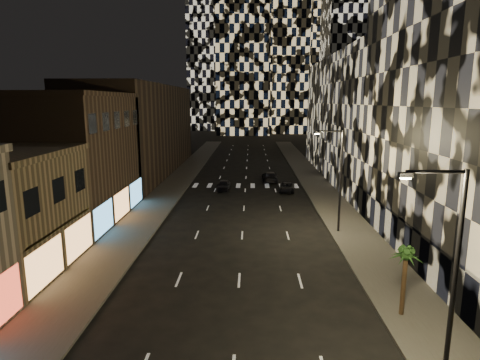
# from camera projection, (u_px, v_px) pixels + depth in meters

# --- Properties ---
(sidewalk_left) EXTENTS (4.00, 120.00, 0.15)m
(sidewalk_left) POSITION_uv_depth(u_px,v_px,m) (174.00, 185.00, 56.04)
(sidewalk_left) COLOR #47443F
(sidewalk_left) RESTS_ON ground
(sidewalk_right) EXTENTS (4.00, 120.00, 0.15)m
(sidewalk_right) POSITION_uv_depth(u_px,v_px,m) (318.00, 185.00, 55.51)
(sidewalk_right) COLOR #47443F
(sidewalk_right) RESTS_ON ground
(curb_left) EXTENTS (0.20, 120.00, 0.15)m
(curb_left) POSITION_uv_depth(u_px,v_px,m) (189.00, 185.00, 55.99)
(curb_left) COLOR #4C4C47
(curb_left) RESTS_ON ground
(curb_right) EXTENTS (0.20, 120.00, 0.15)m
(curb_right) POSITION_uv_depth(u_px,v_px,m) (302.00, 185.00, 55.56)
(curb_right) COLOR #4C4C47
(curb_right) RESTS_ON ground
(retail_brown) EXTENTS (10.00, 15.00, 12.00)m
(retail_brown) POSITION_uv_depth(u_px,v_px,m) (68.00, 159.00, 38.90)
(retail_brown) COLOR #493729
(retail_brown) RESTS_ON ground
(retail_filler_left) EXTENTS (10.00, 40.00, 14.00)m
(retail_filler_left) POSITION_uv_depth(u_px,v_px,m) (141.00, 130.00, 64.69)
(retail_filler_left) COLOR #493729
(retail_filler_left) RESTS_ON ground
(midrise_base) EXTENTS (0.60, 25.00, 3.00)m
(midrise_base) POSITION_uv_depth(u_px,v_px,m) (404.00, 237.00, 30.16)
(midrise_base) COLOR #383838
(midrise_base) RESTS_ON ground
(midrise_filler_right) EXTENTS (16.00, 40.00, 18.00)m
(midrise_filler_right) POSITION_uv_depth(u_px,v_px,m) (379.00, 118.00, 60.37)
(midrise_filler_right) COLOR #232326
(midrise_filler_right) RESTS_ON ground
(streetlight_near) EXTENTS (2.55, 0.25, 9.00)m
(streetlight_near) POSITION_uv_depth(u_px,v_px,m) (450.00, 267.00, 15.30)
(streetlight_near) COLOR black
(streetlight_near) RESTS_ON sidewalk_right
(streetlight_far) EXTENTS (2.55, 0.25, 9.00)m
(streetlight_far) POSITION_uv_depth(u_px,v_px,m) (338.00, 174.00, 34.91)
(streetlight_far) COLOR black
(streetlight_far) RESTS_ON sidewalk_right
(car_dark_midlane) EXTENTS (1.78, 4.02, 1.34)m
(car_dark_midlane) POSITION_uv_depth(u_px,v_px,m) (224.00, 185.00, 52.79)
(car_dark_midlane) COLOR black
(car_dark_midlane) RESTS_ON ground
(car_dark_oncoming) EXTENTS (2.22, 5.14, 1.47)m
(car_dark_oncoming) POSITION_uv_depth(u_px,v_px,m) (270.00, 177.00, 58.36)
(car_dark_oncoming) COLOR black
(car_dark_oncoming) RESTS_ON ground
(car_dark_rightlane) EXTENTS (2.36, 4.31, 1.14)m
(car_dark_rightlane) POSITION_uv_depth(u_px,v_px,m) (287.00, 187.00, 51.92)
(car_dark_rightlane) COLOR black
(car_dark_rightlane) RESTS_ON ground
(palm_tree) EXTENTS (1.95, 1.97, 3.87)m
(palm_tree) POSITION_uv_depth(u_px,v_px,m) (406.00, 259.00, 21.30)
(palm_tree) COLOR #47331E
(palm_tree) RESTS_ON sidewalk_right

